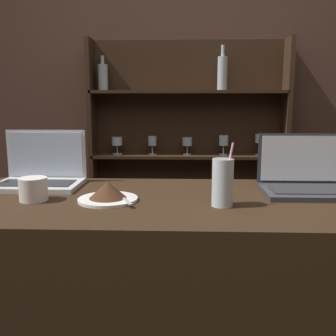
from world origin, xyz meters
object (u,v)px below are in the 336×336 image
object	(u,v)px
laptop_near	(41,174)
cake_plate	(108,193)
laptop_far	(308,180)
coffee_cup	(33,189)
water_glass	(223,182)

from	to	relation	value
laptop_near	cake_plate	bearing A→B (deg)	-36.07
cake_plate	laptop_far	bearing A→B (deg)	11.90
laptop_near	coffee_cup	bearing A→B (deg)	-74.98
laptop_near	water_glass	bearing A→B (deg)	-21.83
coffee_cup	laptop_far	bearing A→B (deg)	9.18
laptop_far	cake_plate	xyz separation A→B (m)	(-0.71, -0.15, -0.02)
laptop_near	coffee_cup	xyz separation A→B (m)	(0.06, -0.23, -0.01)
laptop_near	laptop_far	world-z (taller)	laptop_near
cake_plate	coffee_cup	size ratio (longest dim) A/B	2.15
laptop_near	coffee_cup	world-z (taller)	laptop_near
laptop_far	cake_plate	world-z (taller)	laptop_far
water_glass	coffee_cup	world-z (taller)	water_glass
water_glass	coffee_cup	xyz separation A→B (m)	(-0.62, 0.04, -0.04)
cake_plate	coffee_cup	bearing A→B (deg)	-178.73
laptop_far	coffee_cup	bearing A→B (deg)	-170.82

